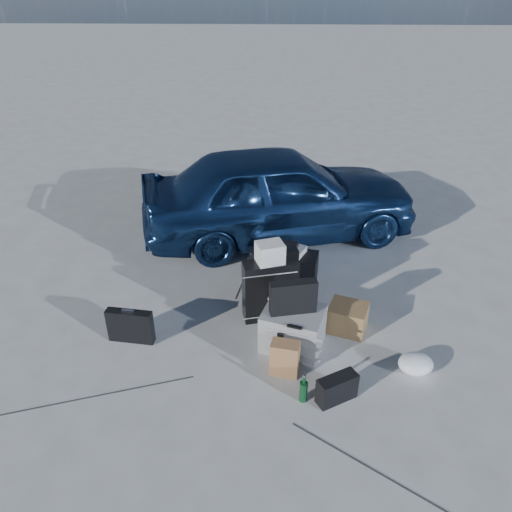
{
  "coord_description": "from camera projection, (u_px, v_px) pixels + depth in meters",
  "views": [
    {
      "loc": [
        0.04,
        -3.6,
        3.31
      ],
      "look_at": [
        -0.12,
        0.85,
        0.67
      ],
      "focal_mm": 35.0,
      "sensor_mm": 36.0,
      "label": 1
    }
  ],
  "objects": [
    {
      "name": "duffel_bag",
      "position": [
        283.0,
        268.0,
        5.88
      ],
      "size": [
        0.83,
        0.48,
        0.39
      ],
      "primitive_type": "cube",
      "rotation": [
        0.0,
        0.0,
        -0.2
      ],
      "color": "black",
      "rests_on": "ground"
    },
    {
      "name": "suitcase_right",
      "position": [
        270.0,
        290.0,
        5.23
      ],
      "size": [
        0.6,
        0.33,
        0.68
      ],
      "primitive_type": "cube",
      "rotation": [
        0.0,
        0.0,
        0.24
      ],
      "color": "black",
      "rests_on": "ground"
    },
    {
      "name": "kraft_bag",
      "position": [
        285.0,
        358.0,
        4.57
      ],
      "size": [
        0.29,
        0.2,
        0.35
      ],
      "primitive_type": "cube",
      "rotation": [
        0.0,
        0.0,
        -0.2
      ],
      "color": "olive",
      "rests_on": "ground"
    },
    {
      "name": "flat_box_black",
      "position": [
        286.0,
        246.0,
        5.73
      ],
      "size": [
        0.3,
        0.26,
        0.05
      ],
      "primitive_type": "cube",
      "rotation": [
        0.0,
        0.0,
        -0.36
      ],
      "color": "black",
      "rests_on": "flat_box_white"
    },
    {
      "name": "cardboard_box",
      "position": [
        348.0,
        318.0,
        5.14
      ],
      "size": [
        0.47,
        0.44,
        0.28
      ],
      "primitive_type": "cube",
      "rotation": [
        0.0,
        0.0,
        -0.34
      ],
      "color": "olive",
      "rests_on": "ground"
    },
    {
      "name": "pelican_case",
      "position": [
        293.0,
        328.0,
        4.89
      ],
      "size": [
        0.68,
        0.61,
        0.41
      ],
      "primitive_type": "cube",
      "rotation": [
        0.0,
        0.0,
        -0.3
      ],
      "color": "#95979A",
      "rests_on": "ground"
    },
    {
      "name": "messenger_bag",
      "position": [
        337.0,
        389.0,
        4.31
      ],
      "size": [
        0.38,
        0.3,
        0.25
      ],
      "primitive_type": "cube",
      "rotation": [
        0.0,
        0.0,
        0.51
      ],
      "color": "black",
      "rests_on": "ground"
    },
    {
      "name": "white_carton",
      "position": [
        270.0,
        253.0,
        5.01
      ],
      "size": [
        0.32,
        0.29,
        0.21
      ],
      "primitive_type": "cube",
      "rotation": [
        0.0,
        0.0,
        0.34
      ],
      "color": "silver",
      "rests_on": "suitcase_right"
    },
    {
      "name": "green_bottle",
      "position": [
        304.0,
        388.0,
        4.29
      ],
      "size": [
        0.08,
        0.08,
        0.28
      ],
      "primitive_type": "cylinder",
      "rotation": [
        0.0,
        0.0,
        0.17
      ],
      "color": "#0A3318",
      "rests_on": "ground"
    },
    {
      "name": "suitcase_left",
      "position": [
        274.0,
        276.0,
        5.49
      ],
      "size": [
        0.53,
        0.31,
        0.65
      ],
      "primitive_type": "cube",
      "rotation": [
        0.0,
        0.0,
        0.27
      ],
      "color": "black",
      "rests_on": "ground"
    },
    {
      "name": "ground",
      "position": [
        265.0,
        361.0,
        4.78
      ],
      "size": [
        60.0,
        60.0,
        0.0
      ],
      "primitive_type": "plane",
      "color": "beige",
      "rests_on": "ground"
    },
    {
      "name": "flat_box_white",
      "position": [
        285.0,
        250.0,
        5.77
      ],
      "size": [
        0.51,
        0.46,
        0.07
      ],
      "primitive_type": "cube",
      "rotation": [
        0.0,
        0.0,
        -0.43
      ],
      "color": "silver",
      "rests_on": "duffel_bag"
    },
    {
      "name": "car",
      "position": [
        279.0,
        193.0,
        6.71
      ],
      "size": [
        3.92,
        2.35,
        1.25
      ],
      "primitive_type": "imported",
      "rotation": [
        0.0,
        0.0,
        1.82
      ],
      "color": "navy",
      "rests_on": "ground"
    },
    {
      "name": "laptop_bag",
      "position": [
        293.0,
        297.0,
        4.7
      ],
      "size": [
        0.46,
        0.2,
        0.34
      ],
      "primitive_type": "cube",
      "rotation": [
        0.0,
        0.0,
        0.21
      ],
      "color": "black",
      "rests_on": "pelican_case"
    },
    {
      "name": "plastic_bag",
      "position": [
        416.0,
        364.0,
        4.63
      ],
      "size": [
        0.36,
        0.32,
        0.18
      ],
      "primitive_type": "ellipsoid",
      "rotation": [
        0.0,
        0.0,
        0.14
      ],
      "color": "white",
      "rests_on": "ground"
    },
    {
      "name": "briefcase",
      "position": [
        130.0,
        326.0,
        4.96
      ],
      "size": [
        0.47,
        0.16,
        0.36
      ],
      "primitive_type": "cube",
      "rotation": [
        0.0,
        0.0,
        -0.13
      ],
      "color": "black",
      "rests_on": "ground"
    }
  ]
}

